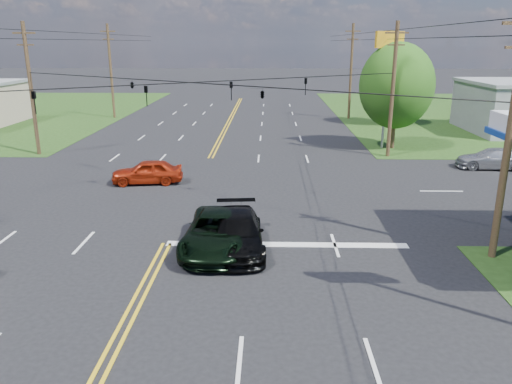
{
  "coord_description": "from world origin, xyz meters",
  "views": [
    {
      "loc": [
        4.23,
        -15.21,
        8.06
      ],
      "look_at": [
        3.68,
        6.0,
        1.69
      ],
      "focal_mm": 35.0,
      "sensor_mm": 36.0,
      "label": 1
    }
  ],
  "objects_px": {
    "tree_right_a": "(397,86)",
    "tree_right_b": "(392,83)",
    "pole_ne": "(393,89)",
    "pole_nw": "(31,88)",
    "pole_right_far": "(351,71)",
    "pole_left_far": "(111,70)",
    "suv_black": "(238,233)",
    "pole_se": "(510,133)",
    "pickup_dkgreen": "(217,232)"
  },
  "relations": [
    {
      "from": "tree_right_a",
      "to": "tree_right_b",
      "type": "xyz_separation_m",
      "value": [
        2.5,
        12.0,
        -0.65
      ]
    },
    {
      "from": "tree_right_a",
      "to": "tree_right_b",
      "type": "bearing_deg",
      "value": 78.23
    },
    {
      "from": "pole_ne",
      "to": "tree_right_a",
      "type": "distance_m",
      "value": 3.16
    },
    {
      "from": "pole_nw",
      "to": "tree_right_b",
      "type": "height_order",
      "value": "pole_nw"
    },
    {
      "from": "pole_ne",
      "to": "pole_right_far",
      "type": "height_order",
      "value": "pole_right_far"
    },
    {
      "from": "pole_left_far",
      "to": "pole_right_far",
      "type": "xyz_separation_m",
      "value": [
        26.0,
        0.0,
        0.0
      ]
    },
    {
      "from": "pole_right_far",
      "to": "suv_black",
      "type": "relative_size",
      "value": 1.99
    },
    {
      "from": "pole_se",
      "to": "pickup_dkgreen",
      "type": "relative_size",
      "value": 1.78
    },
    {
      "from": "pole_se",
      "to": "pickup_dkgreen",
      "type": "xyz_separation_m",
      "value": [
        -10.85,
        0.5,
        -4.17
      ]
    },
    {
      "from": "pole_se",
      "to": "tree_right_a",
      "type": "xyz_separation_m",
      "value": [
        1.0,
        21.0,
        -0.05
      ]
    },
    {
      "from": "tree_right_b",
      "to": "pickup_dkgreen",
      "type": "bearing_deg",
      "value": -113.82
    },
    {
      "from": "pole_nw",
      "to": "pole_se",
      "type": "bearing_deg",
      "value": -34.7
    },
    {
      "from": "pole_se",
      "to": "tree_right_b",
      "type": "distance_m",
      "value": 33.19
    },
    {
      "from": "pole_right_far",
      "to": "tree_right_a",
      "type": "height_order",
      "value": "pole_right_far"
    },
    {
      "from": "pole_se",
      "to": "pole_right_far",
      "type": "height_order",
      "value": "pole_right_far"
    },
    {
      "from": "tree_right_a",
      "to": "tree_right_b",
      "type": "height_order",
      "value": "tree_right_a"
    },
    {
      "from": "pole_se",
      "to": "pole_left_far",
      "type": "distance_m",
      "value": 45.22
    },
    {
      "from": "pole_ne",
      "to": "tree_right_a",
      "type": "xyz_separation_m",
      "value": [
        1.0,
        3.0,
        -0.05
      ]
    },
    {
      "from": "pole_left_far",
      "to": "tree_right_b",
      "type": "xyz_separation_m",
      "value": [
        29.5,
        -4.0,
        -0.95
      ]
    },
    {
      "from": "pole_right_far",
      "to": "pole_nw",
      "type": "bearing_deg",
      "value": -143.84
    },
    {
      "from": "tree_right_a",
      "to": "pickup_dkgreen",
      "type": "relative_size",
      "value": 1.53
    },
    {
      "from": "pole_right_far",
      "to": "pole_left_far",
      "type": "bearing_deg",
      "value": 180.0
    },
    {
      "from": "pole_ne",
      "to": "pole_right_far",
      "type": "distance_m",
      "value": 19.0
    },
    {
      "from": "pole_nw",
      "to": "pole_right_far",
      "type": "height_order",
      "value": "pole_right_far"
    },
    {
      "from": "pole_se",
      "to": "pole_nw",
      "type": "bearing_deg",
      "value": 145.3
    },
    {
      "from": "pole_nw",
      "to": "tree_right_b",
      "type": "bearing_deg",
      "value": 26.95
    },
    {
      "from": "pole_ne",
      "to": "pole_left_far",
      "type": "height_order",
      "value": "pole_left_far"
    },
    {
      "from": "tree_right_b",
      "to": "tree_right_a",
      "type": "bearing_deg",
      "value": -101.77
    },
    {
      "from": "pole_nw",
      "to": "pole_left_far",
      "type": "relative_size",
      "value": 0.95
    },
    {
      "from": "tree_right_a",
      "to": "pole_right_far",
      "type": "bearing_deg",
      "value": 93.58
    },
    {
      "from": "tree_right_a",
      "to": "suv_black",
      "type": "xyz_separation_m",
      "value": [
        -11.0,
        -20.5,
        -4.14
      ]
    },
    {
      "from": "pole_nw",
      "to": "tree_right_b",
      "type": "relative_size",
      "value": 1.34
    },
    {
      "from": "pole_left_far",
      "to": "pickup_dkgreen",
      "type": "relative_size",
      "value": 1.87
    },
    {
      "from": "pole_left_far",
      "to": "pole_ne",
      "type": "bearing_deg",
      "value": -36.16
    },
    {
      "from": "pole_left_far",
      "to": "tree_right_b",
      "type": "relative_size",
      "value": 1.41
    },
    {
      "from": "pole_left_far",
      "to": "tree_right_a",
      "type": "xyz_separation_m",
      "value": [
        27.0,
        -16.0,
        -0.3
      ]
    },
    {
      "from": "pole_ne",
      "to": "pole_nw",
      "type": "bearing_deg",
      "value": 180.0
    },
    {
      "from": "pole_left_far",
      "to": "suv_black",
      "type": "xyz_separation_m",
      "value": [
        16.0,
        -36.5,
        -4.44
      ]
    },
    {
      "from": "pole_se",
      "to": "pole_ne",
      "type": "bearing_deg",
      "value": 90.0
    },
    {
      "from": "pole_nw",
      "to": "pole_ne",
      "type": "bearing_deg",
      "value": 0.0
    },
    {
      "from": "tree_right_a",
      "to": "pole_se",
      "type": "bearing_deg",
      "value": -92.73
    },
    {
      "from": "pole_ne",
      "to": "pole_right_far",
      "type": "relative_size",
      "value": 0.95
    },
    {
      "from": "pole_right_far",
      "to": "suv_black",
      "type": "height_order",
      "value": "pole_right_far"
    },
    {
      "from": "pole_left_far",
      "to": "pickup_dkgreen",
      "type": "bearing_deg",
      "value": -67.45
    },
    {
      "from": "pole_nw",
      "to": "pole_right_far",
      "type": "xyz_separation_m",
      "value": [
        26.0,
        19.0,
        0.25
      ]
    },
    {
      "from": "pole_se",
      "to": "tree_right_b",
      "type": "relative_size",
      "value": 1.34
    },
    {
      "from": "pole_se",
      "to": "pole_ne",
      "type": "relative_size",
      "value": 1.0
    },
    {
      "from": "tree_right_b",
      "to": "suv_black",
      "type": "relative_size",
      "value": 1.41
    },
    {
      "from": "suv_black",
      "to": "tree_right_b",
      "type": "bearing_deg",
      "value": 62.37
    },
    {
      "from": "pole_se",
      "to": "suv_black",
      "type": "relative_size",
      "value": 1.89
    }
  ]
}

